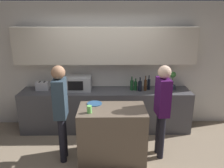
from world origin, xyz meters
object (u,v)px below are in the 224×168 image
object	(u,v)px
bottle_4	(149,84)
plate_on_island	(94,104)
microwave	(79,83)
bottle_0	(132,85)
person_left	(61,106)
bottle_1	(136,86)
potted_plant	(172,81)
bottle_2	(140,86)
bottle_3	(145,85)
toaster	(42,86)
cup_0	(89,109)
person_center	(162,104)

from	to	relation	value
bottle_4	plate_on_island	size ratio (longest dim) A/B	1.20
microwave	plate_on_island	xyz separation A→B (m)	(0.38, -0.91, -0.10)
bottle_0	person_left	world-z (taller)	person_left
bottle_1	bottle_4	world-z (taller)	bottle_4
potted_plant	bottle_2	bearing A→B (deg)	-172.55
bottle_2	bottle_3	world-z (taller)	bottle_3
bottle_0	microwave	bearing A→B (deg)	178.72
toaster	bottle_0	world-z (taller)	bottle_0
bottle_3	bottle_4	world-z (taller)	bottle_3
cup_0	person_center	distance (m)	1.23
bottle_0	cup_0	world-z (taller)	bottle_0
bottle_1	bottle_2	bearing A→B (deg)	-33.35
potted_plant	bottle_2	size ratio (longest dim) A/B	1.35
bottle_3	person_center	xyz separation A→B (m)	(0.13, -0.99, -0.03)
bottle_2	person_center	size ratio (longest dim) A/B	0.18
microwave	bottle_4	size ratio (longest dim) A/B	1.66
bottle_0	bottle_4	size ratio (longest dim) A/B	0.94
potted_plant	bottle_3	distance (m)	0.60
bottle_2	bottle_3	bearing A→B (deg)	8.76
bottle_1	person_center	world-z (taller)	person_center
bottle_1	plate_on_island	bearing A→B (deg)	-133.08
bottle_2	person_center	world-z (taller)	person_center
toaster	cup_0	distance (m)	1.69
toaster	person_center	distance (m)	2.55
bottle_1	bottle_0	bearing A→B (deg)	173.11
microwave	toaster	xyz separation A→B (m)	(-0.79, 0.00, -0.06)
bottle_4	potted_plant	bearing A→B (deg)	-0.38
bottle_1	cup_0	size ratio (longest dim) A/B	2.16
bottle_0	person_center	xyz separation A→B (m)	(0.41, -1.04, -0.02)
potted_plant	person_left	xyz separation A→B (m)	(-2.15, -1.15, -0.09)
bottle_0	person_center	world-z (taller)	person_center
bottle_0	bottle_1	xyz separation A→B (m)	(0.08, -0.01, -0.01)
cup_0	potted_plant	bearing A→B (deg)	37.47
bottle_2	bottle_0	bearing A→B (deg)	158.23
bottle_3	cup_0	size ratio (longest dim) A/B	2.71
microwave	person_left	world-z (taller)	person_left
potted_plant	bottle_1	bearing A→B (deg)	-177.38
bottle_4	bottle_0	bearing A→B (deg)	-175.31
microwave	person_left	xyz separation A→B (m)	(-0.15, -1.15, -0.04)
plate_on_island	microwave	bearing A→B (deg)	112.84
toaster	person_center	bearing A→B (deg)	-24.61
bottle_4	microwave	bearing A→B (deg)	-179.81
bottle_2	bottle_1	bearing A→B (deg)	146.65
bottle_3	person_center	world-z (taller)	person_center
microwave	person_left	size ratio (longest dim) A/B	0.31
plate_on_island	bottle_4	bearing A→B (deg)	39.61
toaster	person_left	distance (m)	1.31
microwave	person_center	world-z (taller)	person_center
bottle_1	bottle_2	world-z (taller)	bottle_2
bottle_4	person_center	xyz separation A→B (m)	(0.04, -1.07, -0.03)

